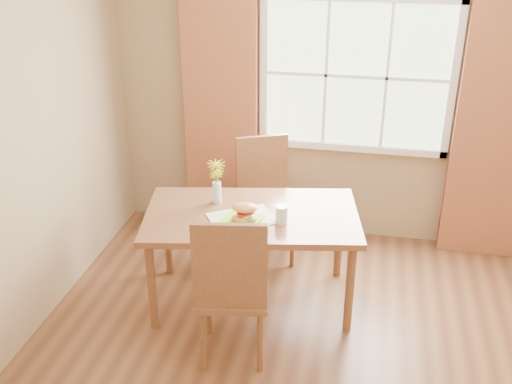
{
  "coord_description": "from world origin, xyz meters",
  "views": [
    {
      "loc": [
        0.16,
        -3.1,
        2.79
      ],
      "look_at": [
        -0.6,
        0.63,
        0.96
      ],
      "focal_mm": 42.0,
      "sensor_mm": 36.0,
      "label": 1
    }
  ],
  "objects": [
    {
      "name": "curtain_left",
      "position": [
        -1.15,
        1.78,
        1.1
      ],
      "size": [
        0.65,
        0.08,
        2.2
      ],
      "primitive_type": "cube",
      "color": "maroon",
      "rests_on": "room"
    },
    {
      "name": "plate",
      "position": [
        -0.69,
        0.53,
        0.77
      ],
      "size": [
        0.31,
        0.31,
        0.01
      ],
      "primitive_type": "cube",
      "rotation": [
        0.0,
        0.0,
        -0.25
      ],
      "color": "#A5DA36",
      "rests_on": "placemat"
    },
    {
      "name": "chair_far",
      "position": [
        -0.68,
        1.39,
        0.58
      ],
      "size": [
        0.58,
        0.58,
        1.06
      ],
      "rotation": [
        0.0,
        0.0,
        0.42
      ],
      "color": "brown",
      "rests_on": "room"
    },
    {
      "name": "placemat",
      "position": [
        -0.69,
        0.59,
        0.76
      ],
      "size": [
        0.56,
        0.52,
        0.01
      ],
      "primitive_type": "cube",
      "rotation": [
        0.0,
        0.0,
        0.56
      ],
      "color": "beige",
      "rests_on": "dining_table"
    },
    {
      "name": "window",
      "position": [
        0.0,
        1.87,
        1.5
      ],
      "size": [
        1.62,
        0.06,
        1.32
      ],
      "color": "beige",
      "rests_on": "room"
    },
    {
      "name": "room",
      "position": [
        0.0,
        0.0,
        1.35
      ],
      "size": [
        4.24,
        3.84,
        2.74
      ],
      "color": "brown",
      "rests_on": "ground"
    },
    {
      "name": "croissant_sandwich",
      "position": [
        -0.66,
        0.52,
        0.84
      ],
      "size": [
        0.2,
        0.14,
        0.14
      ],
      "rotation": [
        0.0,
        0.0,
        0.09
      ],
      "color": "#F2AB52",
      "rests_on": "plate"
    },
    {
      "name": "water_glass",
      "position": [
        -0.41,
        0.59,
        0.82
      ],
      "size": [
        0.09,
        0.09,
        0.13
      ],
      "color": "silver",
      "rests_on": "dining_table"
    },
    {
      "name": "dining_table",
      "position": [
        -0.64,
        0.68,
        0.68
      ],
      "size": [
        1.68,
        1.13,
        0.76
      ],
      "rotation": [
        0.0,
        0.0,
        0.18
      ],
      "color": "brown",
      "rests_on": "room"
    },
    {
      "name": "chair_near",
      "position": [
        -0.63,
        -0.03,
        0.61
      ],
      "size": [
        0.53,
        0.53,
        1.1
      ],
      "rotation": [
        0.0,
        0.0,
        0.17
      ],
      "color": "brown",
      "rests_on": "room"
    },
    {
      "name": "curtain_right",
      "position": [
        1.15,
        1.78,
        1.1
      ],
      "size": [
        0.65,
        0.08,
        2.2
      ],
      "primitive_type": "cube",
      "color": "maroon",
      "rests_on": "room"
    },
    {
      "name": "flower_vase",
      "position": [
        -0.94,
        0.81,
        0.96
      ],
      "size": [
        0.14,
        0.14,
        0.33
      ],
      "color": "silver",
      "rests_on": "dining_table"
    }
  ]
}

